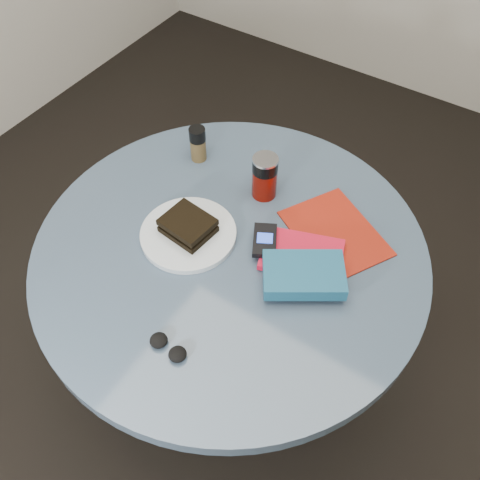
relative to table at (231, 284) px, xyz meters
The scene contains 11 objects.
ground 0.59m from the table, ahead, with size 4.00×4.00×0.00m, color black.
table is the anchor object (origin of this frame).
plate 0.21m from the table, 166.61° to the right, with size 0.25×0.25×0.02m, color silver.
sandwich 0.23m from the table, 168.28° to the right, with size 0.13×0.12×0.04m.
soda_can 0.31m from the table, 97.28° to the left, with size 0.07×0.07×0.13m.
pepper_grinder 0.41m from the table, 138.79° to the left, with size 0.06×0.06×0.11m.
magazine 0.32m from the table, 42.46° to the left, with size 0.26×0.20×0.00m, color maroon.
red_book 0.25m from the table, 22.60° to the left, with size 0.20×0.13×0.02m, color red.
novel 0.29m from the table, ahead, with size 0.19×0.12×0.04m, color navy.
mp3_player 0.21m from the table, 32.46° to the left, with size 0.10×0.12×0.02m.
headphones 0.36m from the table, 81.79° to the right, with size 0.10×0.05×0.02m.
Camera 1 is at (0.48, -0.69, 1.81)m, focal length 40.00 mm.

